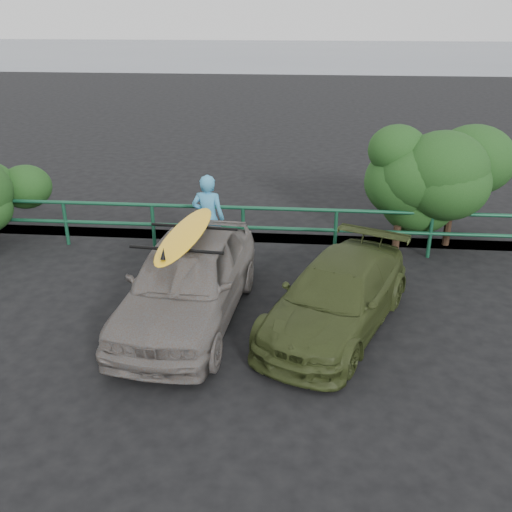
{
  "coord_description": "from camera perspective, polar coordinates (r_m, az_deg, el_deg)",
  "views": [
    {
      "loc": [
        2.33,
        -6.53,
        4.99
      ],
      "look_at": [
        1.54,
        2.22,
        1.11
      ],
      "focal_mm": 40.0,
      "sensor_mm": 36.0,
      "label": 1
    }
  ],
  "objects": [
    {
      "name": "ocean",
      "position": [
        66.76,
        3.39,
        19.49
      ],
      "size": [
        200.0,
        200.0,
        0.0
      ],
      "primitive_type": "plane",
      "color": "slate",
      "rests_on": "ground"
    },
    {
      "name": "man",
      "position": [
        11.86,
        -4.79,
        3.75
      ],
      "size": [
        0.72,
        0.52,
        1.87
      ],
      "primitive_type": "imported",
      "rotation": [
        0.0,
        0.0,
        3.04
      ],
      "color": "#3F91BE",
      "rests_on": "ground"
    },
    {
      "name": "guardrail",
      "position": [
        12.58,
        -5.83,
        2.89
      ],
      "size": [
        14.0,
        0.08,
        1.04
      ],
      "primitive_type": null,
      "color": "#154930",
      "rests_on": "ground"
    },
    {
      "name": "sedan",
      "position": [
        9.68,
        -6.84,
        -2.39
      ],
      "size": [
        2.13,
        4.49,
        1.48
      ],
      "primitive_type": "imported",
      "rotation": [
        0.0,
        0.0,
        -0.09
      ],
      "color": "#69625E",
      "rests_on": "ground"
    },
    {
      "name": "surfboard",
      "position": [
        9.35,
        -7.08,
        2.19
      ],
      "size": [
        0.78,
        2.69,
        0.08
      ],
      "primitive_type": "ellipsoid",
      "rotation": [
        0.0,
        0.0,
        -0.09
      ],
      "color": "yellow",
      "rests_on": "roof_rack"
    },
    {
      "name": "ground",
      "position": [
        8.54,
        -11.98,
        -12.52
      ],
      "size": [
        80.0,
        80.0,
        0.0
      ],
      "primitive_type": "plane",
      "color": "black"
    },
    {
      "name": "shrub_right",
      "position": [
        12.88,
        17.01,
        5.84
      ],
      "size": [
        3.2,
        2.4,
        2.48
      ],
      "primitive_type": null,
      "color": "#1F481A",
      "rests_on": "ground"
    },
    {
      "name": "olive_vehicle",
      "position": [
        9.54,
        8.07,
        -4.02
      ],
      "size": [
        3.04,
        4.28,
        1.15
      ],
      "primitive_type": "imported",
      "rotation": [
        0.0,
        0.0,
        -0.4
      ],
      "color": "#323C1A",
      "rests_on": "ground"
    },
    {
      "name": "roof_rack",
      "position": [
        9.37,
        -7.06,
        1.82
      ],
      "size": [
        1.61,
        1.19,
        0.05
      ],
      "primitive_type": null,
      "rotation": [
        0.0,
        0.0,
        -0.09
      ],
      "color": "black",
      "rests_on": "sedan"
    }
  ]
}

